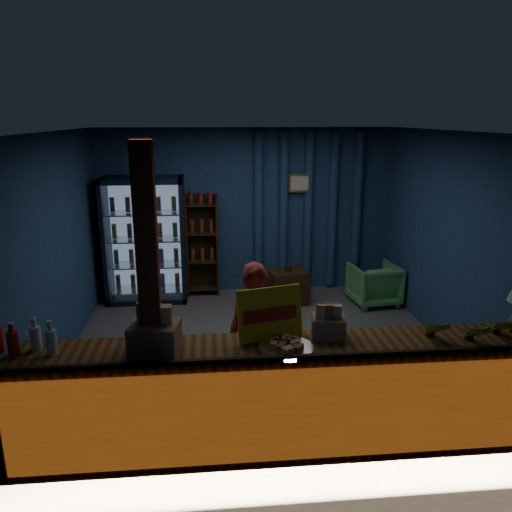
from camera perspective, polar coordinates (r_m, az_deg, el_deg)
The scene contains 17 objects.
ground at distance 6.27m, azimuth 0.39°, elevation -10.41°, with size 4.60×4.60×0.00m, color #515154.
room_walls at distance 5.76m, azimuth 0.42°, elevation 3.76°, with size 4.60×4.60×4.60m.
counter at distance 4.38m, azimuth 3.02°, elevation -15.74°, with size 4.40×0.57×0.99m.
support_post at distance 4.01m, azimuth -11.94°, elevation -6.01°, with size 0.16×0.16×2.60m, color maroon.
beverage_cooler at distance 7.80m, azimuth -12.46°, elevation 1.78°, with size 1.20×0.62×1.90m.
bottle_shelf at distance 7.91m, azimuth -6.16°, elevation 1.22°, with size 0.50×0.28×1.60m.
curtain_folds at distance 8.03m, azimuth 6.00°, elevation 5.14°, with size 1.74×0.14×2.50m.
framed_picture at distance 7.89m, azimuth 5.08°, elevation 8.29°, with size 0.36×0.04×0.28m.
shopkeeper at distance 4.81m, azimuth -0.06°, elevation -9.29°, with size 0.53×0.35×1.46m, color maroon.
green_chair at distance 7.77m, azimuth 13.32°, elevation -3.13°, with size 0.66×0.68×0.62m, color #5CB965.
side_table at distance 7.59m, azimuth 3.66°, elevation -3.58°, with size 0.64×0.52×0.61m.
yellow_sign at distance 4.18m, azimuth 1.60°, elevation -6.62°, with size 0.57×0.25×0.45m.
soda_bottles at distance 4.37m, azimuth -24.96°, elevation -8.66°, with size 0.52×0.17×0.28m.
snack_box_left at distance 4.06m, azimuth -11.49°, elevation -8.89°, with size 0.42×0.36×0.40m.
snack_box_centre at distance 4.30m, azimuth 8.27°, elevation -7.82°, with size 0.31×0.27×0.29m.
pastry_tray at distance 4.08m, azimuth 3.46°, elevation -10.28°, with size 0.45×0.45×0.07m.
banana_bunches at distance 4.59m, azimuth 23.11°, elevation -7.60°, with size 0.85×0.32×0.19m.
Camera 1 is at (-0.57, -5.60, 2.76)m, focal length 35.00 mm.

